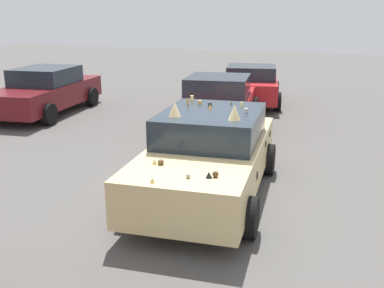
{
  "coord_description": "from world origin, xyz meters",
  "views": [
    {
      "loc": [
        -6.88,
        -2.35,
        3.08
      ],
      "look_at": [
        0.0,
        0.3,
        0.9
      ],
      "focal_mm": 41.55,
      "sensor_mm": 36.0,
      "label": 1
    }
  ],
  "objects": [
    {
      "name": "ground_plane",
      "position": [
        0.0,
        0.0,
        0.0
      ],
      "size": [
        60.0,
        60.0,
        0.0
      ],
      "primitive_type": "plane",
      "color": "#514F4C"
    },
    {
      "name": "art_car_decorated",
      "position": [
        0.05,
        0.01,
        0.73
      ],
      "size": [
        4.49,
        2.38,
        1.7
      ],
      "rotation": [
        0.0,
        0.0,
        3.25
      ],
      "color": "#D8BC7F",
      "rests_on": "ground"
    },
    {
      "name": "parked_sedan_far_right",
      "position": [
        4.44,
        6.97,
        0.71
      ],
      "size": [
        4.72,
        2.48,
        1.44
      ],
      "rotation": [
        0.0,
        0.0,
        3.28
      ],
      "color": "#5B1419",
      "rests_on": "ground"
    },
    {
      "name": "parked_sedan_near_left",
      "position": [
        8.32,
        1.29,
        0.68
      ],
      "size": [
        4.21,
        2.62,
        1.36
      ],
      "rotation": [
        0.0,
        0.0,
        0.21
      ],
      "color": "red",
      "rests_on": "ground"
    },
    {
      "name": "parked_sedan_near_right",
      "position": [
        4.75,
        1.34,
        0.71
      ],
      "size": [
        4.21,
        2.51,
        1.43
      ],
      "rotation": [
        0.0,
        0.0,
        0.16
      ],
      "color": "red",
      "rests_on": "ground"
    }
  ]
}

